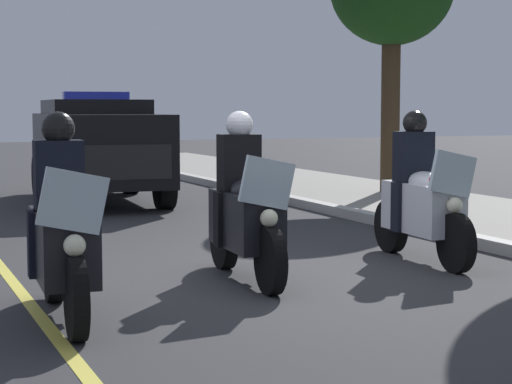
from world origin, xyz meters
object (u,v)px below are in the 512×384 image
police_motorcycle_lead_left (63,236)px  police_motorcycle_lead_right (245,212)px  police_suv (98,145)px  police_motorcycle_trailing (421,201)px

police_motorcycle_lead_left → police_motorcycle_lead_right: bearing=116.8°
police_motorcycle_lead_right → police_suv: size_ratio=0.43×
police_motorcycle_lead_right → police_suv: bearing=177.5°
police_motorcycle_lead_left → police_suv: bearing=165.6°
police_motorcycle_lead_right → police_motorcycle_trailing: size_ratio=1.00×
police_motorcycle_trailing → police_motorcycle_lead_left: bearing=-72.9°
police_motorcycle_lead_right → police_suv: 8.33m
police_motorcycle_trailing → police_suv: police_suv is taller
police_suv → police_motorcycle_lead_right: bearing=-2.5°
police_motorcycle_lead_left → police_motorcycle_lead_right: (-1.02, 2.03, 0.00)m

